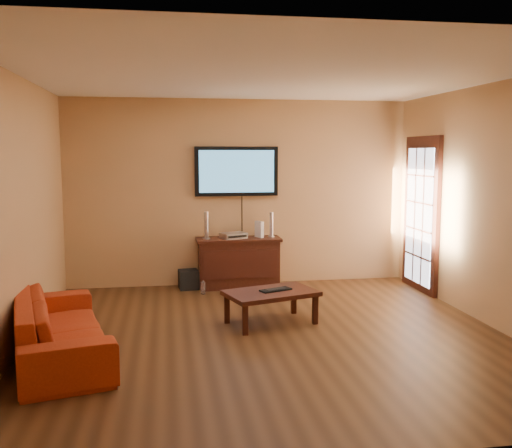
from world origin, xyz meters
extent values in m
plane|color=#37200F|center=(0.00, 0.00, 0.00)|extent=(5.00, 5.00, 0.00)
plane|color=tan|center=(0.00, 2.50, 1.35)|extent=(5.00, 0.00, 5.00)
plane|color=tan|center=(-2.50, 0.00, 1.35)|extent=(0.00, 5.00, 5.00)
plane|color=tan|center=(2.50, 0.00, 1.35)|extent=(0.00, 5.00, 5.00)
plane|color=white|center=(0.00, 0.00, 2.70)|extent=(5.00, 5.00, 0.00)
cube|color=black|center=(2.46, 1.70, 1.05)|extent=(0.06, 1.02, 2.22)
cube|color=white|center=(2.42, 1.70, 1.05)|extent=(0.01, 0.79, 1.89)
cube|color=black|center=(-0.05, 2.27, 0.34)|extent=(1.14, 0.43, 0.68)
cube|color=black|center=(-0.05, 2.05, 0.37)|extent=(1.05, 0.02, 0.41)
cube|color=black|center=(-0.05, 2.27, 0.70)|extent=(1.21, 0.46, 0.04)
cube|color=black|center=(-0.05, 2.46, 1.66)|extent=(1.21, 0.07, 0.71)
cube|color=teal|center=(-0.05, 2.42, 1.66)|extent=(1.09, 0.01, 0.61)
cube|color=black|center=(0.09, 0.44, 0.35)|extent=(1.14, 0.88, 0.05)
cube|color=black|center=(-0.26, 0.07, 0.16)|extent=(0.06, 0.06, 0.33)
cube|color=black|center=(0.58, 0.34, 0.16)|extent=(0.06, 0.06, 0.33)
cube|color=black|center=(-0.40, 0.53, 0.16)|extent=(0.06, 0.06, 0.33)
cube|color=black|center=(0.43, 0.80, 0.16)|extent=(0.06, 0.06, 0.33)
imported|color=#A32F12|center=(-2.08, -0.31, 0.39)|extent=(1.05, 2.08, 0.78)
cylinder|color=silver|center=(-0.51, 2.24, 0.72)|extent=(0.11, 0.11, 0.02)
cylinder|color=silver|center=(-0.51, 2.24, 0.92)|extent=(0.06, 0.06, 0.37)
cylinder|color=silver|center=(0.44, 2.30, 0.72)|extent=(0.10, 0.10, 0.01)
cylinder|color=silver|center=(0.44, 2.30, 0.90)|extent=(0.06, 0.06, 0.34)
cube|color=silver|center=(-0.12, 2.26, 0.75)|extent=(0.41, 0.35, 0.08)
cube|color=white|center=(0.26, 2.29, 0.83)|extent=(0.11, 0.18, 0.24)
cube|color=black|center=(-0.77, 2.26, 0.13)|extent=(0.30, 0.30, 0.27)
cylinder|color=white|center=(-0.59, 1.92, 0.08)|extent=(0.07, 0.07, 0.17)
sphere|color=white|center=(-0.59, 1.92, 0.17)|extent=(0.03, 0.03, 0.03)
cube|color=black|center=(0.14, 0.45, 0.39)|extent=(0.39, 0.27, 0.02)
cube|color=black|center=(0.14, 0.45, 0.40)|extent=(0.26, 0.18, 0.01)
camera|label=1|loc=(-1.06, -5.77, 1.94)|focal=40.00mm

